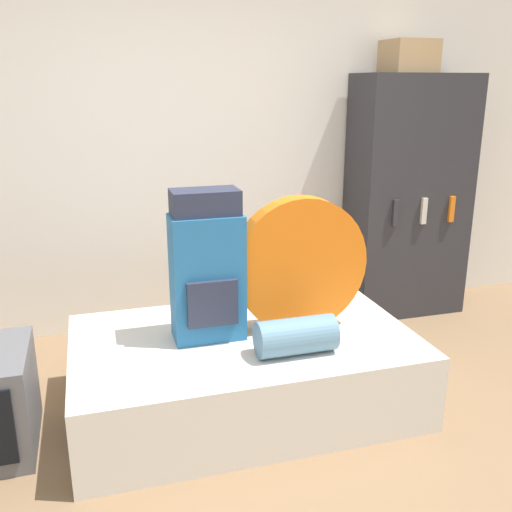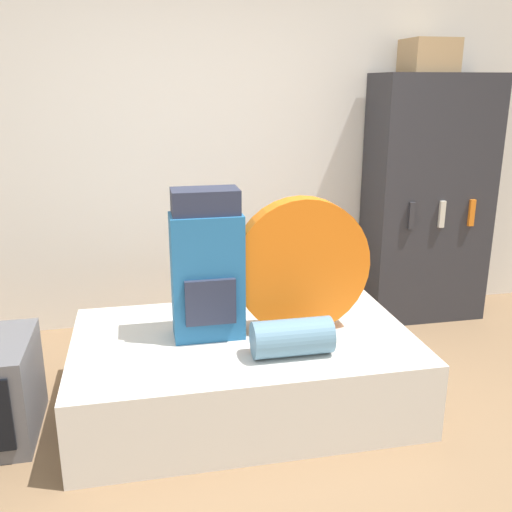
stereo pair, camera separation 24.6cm
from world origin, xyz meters
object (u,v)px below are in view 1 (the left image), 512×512
Objects in this scene: backpack at (207,268)px; bookshelf at (408,197)px; tent_bag at (300,264)px; cardboard_box at (409,56)px; sleeping_roll at (296,336)px.

backpack is 2.05m from bookshelf.
cardboard_box reaches higher than tent_bag.
tent_bag is at bearing -2.36° from backpack.
sleeping_roll is at bearing -136.61° from bookshelf.
cardboard_box is at bearing 45.15° from sleeping_roll.
tent_bag is 0.43m from sleeping_roll.
backpack is 2.27m from cardboard_box.
sleeping_roll is 0.22× the size of bookshelf.
tent_bag is (0.51, -0.02, -0.02)m from backpack.
backpack is 1.99× the size of sleeping_roll.
backpack is 0.44× the size of bookshelf.
sleeping_roll is (0.39, -0.32, -0.30)m from backpack.
bookshelf reaches higher than sleeping_roll.
sleeping_roll is (-0.13, -0.30, -0.28)m from tent_bag.
backpack is 0.58m from sleeping_roll.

